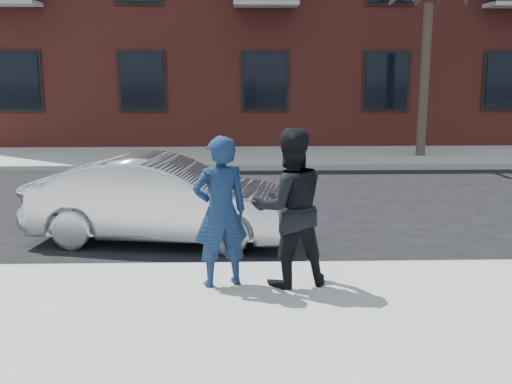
{
  "coord_description": "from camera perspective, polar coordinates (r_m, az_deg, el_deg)",
  "views": [
    {
      "loc": [
        -0.72,
        -5.92,
        2.69
      ],
      "look_at": [
        -0.54,
        0.4,
        1.35
      ],
      "focal_mm": 42.0,
      "sensor_mm": 36.0,
      "label": 1
    }
  ],
  "objects": [
    {
      "name": "ground",
      "position": [
        6.54,
        4.91,
        -12.35
      ],
      "size": [
        100.0,
        100.0,
        0.0
      ],
      "primitive_type": "plane",
      "color": "black",
      "rests_on": "ground"
    },
    {
      "name": "near_sidewalk",
      "position": [
        6.28,
        5.18,
        -12.67
      ],
      "size": [
        50.0,
        3.5,
        0.15
      ],
      "primitive_type": "cube",
      "color": "gray",
      "rests_on": "ground"
    },
    {
      "name": "near_curb",
      "position": [
        7.95,
        3.65,
        -7.25
      ],
      "size": [
        50.0,
        0.1,
        0.15
      ],
      "primitive_type": "cube",
      "color": "#999691",
      "rests_on": "ground"
    },
    {
      "name": "far_sidewalk",
      "position": [
        17.38,
        0.74,
        3.35
      ],
      "size": [
        50.0,
        3.5,
        0.15
      ],
      "primitive_type": "cube",
      "color": "gray",
      "rests_on": "ground"
    },
    {
      "name": "far_curb",
      "position": [
        15.61,
        1.01,
        2.35
      ],
      "size": [
        50.0,
        0.1,
        0.15
      ],
      "primitive_type": "cube",
      "color": "#999691",
      "rests_on": "ground"
    },
    {
      "name": "silver_sedan",
      "position": [
        9.34,
        -9.0,
        -0.7
      ],
      "size": [
        4.17,
        1.95,
        1.32
      ],
      "primitive_type": "imported",
      "rotation": [
        0.0,
        0.0,
        1.43
      ],
      "color": "#B7BABF",
      "rests_on": "ground"
    },
    {
      "name": "man_hoodie",
      "position": [
        6.91,
        -3.41,
        -1.91
      ],
      "size": [
        0.74,
        0.59,
        1.77
      ],
      "rotation": [
        0.0,
        0.0,
        3.44
      ],
      "color": "navy",
      "rests_on": "near_sidewalk"
    },
    {
      "name": "man_peacoat",
      "position": [
        6.93,
        3.22,
        -1.51
      ],
      "size": [
        1.03,
        0.88,
        1.85
      ],
      "rotation": [
        0.0,
        0.0,
        3.36
      ],
      "color": "black",
      "rests_on": "near_sidewalk"
    }
  ]
}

